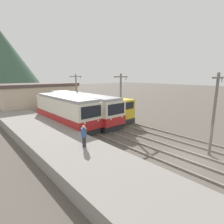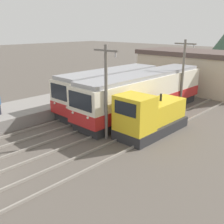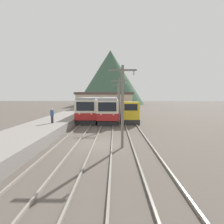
{
  "view_description": "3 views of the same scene",
  "coord_description": "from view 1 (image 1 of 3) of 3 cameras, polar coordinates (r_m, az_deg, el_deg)",
  "views": [
    {
      "loc": [
        -11.87,
        -5.03,
        5.86
      ],
      "look_at": [
        1.42,
        9.82,
        1.68
      ],
      "focal_mm": 28.0,
      "sensor_mm": 36.0,
      "label": 1
    },
    {
      "loc": [
        13.04,
        -2.59,
        7.0
      ],
      "look_at": [
        0.86,
        10.11,
        1.33
      ],
      "focal_mm": 42.0,
      "sensor_mm": 36.0,
      "label": 2
    },
    {
      "loc": [
        1.15,
        -13.61,
        3.93
      ],
      "look_at": [
        0.74,
        10.21,
        1.59
      ],
      "focal_mm": 28.0,
      "sensor_mm": 36.0,
      "label": 3
    }
  ],
  "objects": [
    {
      "name": "track_center",
      "position": [
        14.3,
        23.88,
        -13.11
      ],
      "size": [
        1.54,
        60.0,
        0.14
      ],
      "color": "gray",
      "rests_on": "ground"
    },
    {
      "name": "catenary_mast_far",
      "position": [
        27.03,
        -11.54,
        6.27
      ],
      "size": [
        2.0,
        0.2,
        6.06
      ],
      "color": "slate",
      "rests_on": "ground"
    },
    {
      "name": "ground_plane",
      "position": [
        14.16,
        23.51,
        -13.64
      ],
      "size": [
        200.0,
        200.0,
        0.0
      ],
      "primitive_type": "plane",
      "color": "#564F47"
    },
    {
      "name": "track_left",
      "position": [
        12.03,
        18.04,
        -17.55
      ],
      "size": [
        1.54,
        60.0,
        0.14
      ],
      "color": "gray",
      "rests_on": "ground"
    },
    {
      "name": "catenary_mast_near",
      "position": [
        14.44,
        30.39,
        0.15
      ],
      "size": [
        2.0,
        0.2,
        6.06
      ],
      "color": "slate",
      "rests_on": "ground"
    },
    {
      "name": "commuter_train_center",
      "position": [
        23.51,
        -10.2,
        1.32
      ],
      "size": [
        2.84,
        13.96,
        3.51
      ],
      "color": "#28282B",
      "rests_on": "ground"
    },
    {
      "name": "catenary_mast_mid",
      "position": [
        19.47,
        2.85,
        4.4
      ],
      "size": [
        2.0,
        0.2,
        6.06
      ],
      "color": "slate",
      "rests_on": "ground"
    },
    {
      "name": "person_on_platform",
      "position": [
        12.43,
        -9.15,
        -7.5
      ],
      "size": [
        0.38,
        0.38,
        1.6
      ],
      "color": "#282833",
      "rests_on": "platform_left"
    },
    {
      "name": "station_building",
      "position": [
        33.01,
        -22.77,
        4.71
      ],
      "size": [
        12.6,
        6.3,
        4.52
      ],
      "color": "beige",
      "rests_on": "ground"
    },
    {
      "name": "track_right",
      "position": [
        16.91,
        28.19,
        -9.64
      ],
      "size": [
        1.54,
        60.0,
        0.14
      ],
      "color": "gray",
      "rests_on": "ground"
    },
    {
      "name": "commuter_train_left",
      "position": [
        21.12,
        -14.91,
        -0.03
      ],
      "size": [
        2.84,
        10.6,
        3.55
      ],
      "color": "#28282B",
      "rests_on": "ground"
    },
    {
      "name": "shunting_locomotive",
      "position": [
        22.76,
        0.72,
        0.05
      ],
      "size": [
        2.4,
        5.81,
        3.0
      ],
      "color": "#28282B",
      "rests_on": "ground"
    },
    {
      "name": "platform_left",
      "position": [
        9.28,
        5.64,
        -23.83
      ],
      "size": [
        4.5,
        54.0,
        0.91
      ],
      "primitive_type": "cube",
      "color": "gray",
      "rests_on": "ground"
    }
  ]
}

